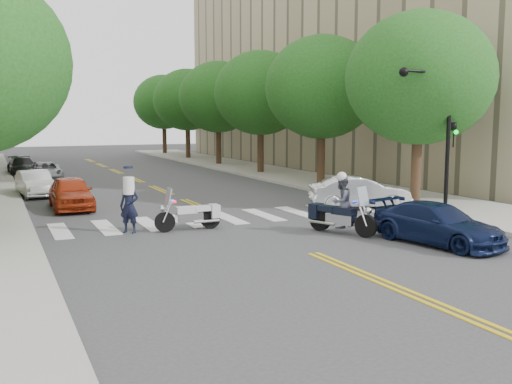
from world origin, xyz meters
TOP-DOWN VIEW (x-y plane):
  - ground at (0.00, 0.00)m, footprint 140.00×140.00m
  - sidewalk_right at (9.50, 22.00)m, footprint 5.00×60.00m
  - building_right at (26.00, 26.00)m, footprint 26.00×44.00m
  - tree_r_0 at (8.80, 6.00)m, footprint 6.40×6.40m
  - tree_r_1 at (8.80, 14.00)m, footprint 6.40×6.40m
  - tree_r_2 at (8.80, 22.00)m, footprint 6.40×6.40m
  - tree_r_3 at (8.80, 30.00)m, footprint 6.40×6.40m
  - tree_r_4 at (8.80, 38.00)m, footprint 6.40×6.40m
  - tree_r_5 at (8.80, 46.00)m, footprint 6.40×6.40m
  - traffic_signal_pole at (7.72, 3.50)m, footprint 2.82×0.42m
  - motorcycle_police at (2.27, 2.11)m, footprint 1.32×2.43m
  - motorcycle_parked at (-1.95, 4.78)m, footprint 2.33×0.51m
  - officer_standing at (-4.07, 5.21)m, footprint 0.79×0.75m
  - convertible at (6.02, 6.29)m, footprint 4.47×2.87m
  - sedan_blue at (4.11, -0.50)m, footprint 2.56×4.57m
  - parked_car_a at (-5.20, 11.35)m, footprint 1.74×4.14m
  - parked_car_b at (-6.30, 16.31)m, footprint 1.74×3.99m
  - parked_car_c at (-5.20, 23.50)m, footprint 2.07×4.23m
  - parked_car_d at (-6.30, 28.10)m, footprint 1.93×4.27m
  - parked_car_e at (-6.30, 32.83)m, footprint 1.45×3.44m

SIDE VIEW (x-z plane):
  - ground at x=0.00m, z-range 0.00..0.00m
  - sidewalk_right at x=9.50m, z-range 0.00..0.15m
  - motorcycle_parked at x=-1.95m, z-range -0.23..1.28m
  - parked_car_c at x=-5.20m, z-range 0.00..1.16m
  - parked_car_e at x=-6.30m, z-range 0.00..1.16m
  - parked_car_d at x=-6.30m, z-range 0.00..1.21m
  - sedan_blue at x=4.11m, z-range 0.00..1.25m
  - parked_car_b at x=-6.30m, z-range 0.00..1.28m
  - convertible at x=6.02m, z-range 0.00..1.39m
  - parked_car_a at x=-5.20m, z-range 0.00..1.40m
  - officer_standing at x=-4.07m, z-range 0.00..1.82m
  - motorcycle_police at x=2.27m, z-range -0.12..1.97m
  - traffic_signal_pole at x=7.72m, z-range 0.72..6.72m
  - tree_r_0 at x=8.80m, z-range 1.33..9.78m
  - tree_r_1 at x=8.80m, z-range 1.33..9.78m
  - tree_r_2 at x=8.80m, z-range 1.33..9.78m
  - tree_r_3 at x=8.80m, z-range 1.33..9.78m
  - tree_r_4 at x=8.80m, z-range 1.33..9.78m
  - tree_r_5 at x=8.80m, z-range 1.33..9.78m
  - building_right at x=26.00m, z-range 0.00..22.00m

